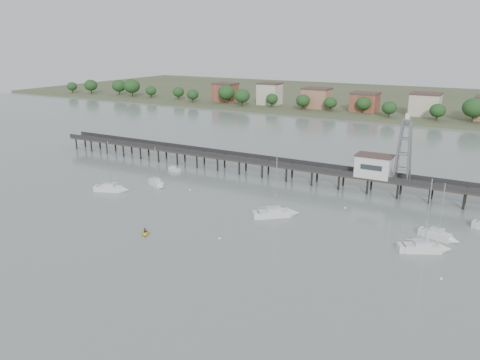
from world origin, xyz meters
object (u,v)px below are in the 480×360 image
object	(u,v)px
sailboat_a	(115,189)
sailboat_c	(281,213)
sailboat_b	(158,184)
lattice_tower	(404,150)
sailboat_f	(442,237)
sailboat_d	(429,248)
pier	(277,164)
yellow_dinghy	(145,234)
white_tender	(174,169)

from	to	relation	value
sailboat_a	sailboat_c	bearing A→B (deg)	-16.37
sailboat_b	sailboat_c	size ratio (longest dim) A/B	0.71
lattice_tower	sailboat_f	size ratio (longest dim) A/B	1.38
sailboat_c	sailboat_f	bearing A→B (deg)	-33.39
sailboat_a	lattice_tower	bearing A→B (deg)	3.25
sailboat_b	sailboat_a	world-z (taller)	sailboat_a
lattice_tower	sailboat_d	bearing A→B (deg)	-69.37
pier	sailboat_d	size ratio (longest dim) A/B	10.80
yellow_dinghy	pier	bearing A→B (deg)	45.73
lattice_tower	sailboat_c	bearing A→B (deg)	-127.32
sailboat_c	lattice_tower	bearing A→B (deg)	12.82
lattice_tower	yellow_dinghy	world-z (taller)	lattice_tower
pier	sailboat_c	size ratio (longest dim) A/B	10.16
sailboat_b	sailboat_f	bearing A→B (deg)	25.11
yellow_dinghy	sailboat_d	bearing A→B (deg)	-16.08
sailboat_d	sailboat_f	xyz separation A→B (m)	(1.23, 6.35, 0.01)
sailboat_b	white_tender	distance (m)	14.76
sailboat_b	sailboat_a	size ratio (longest dim) A/B	0.80
sailboat_a	yellow_dinghy	distance (m)	28.79
sailboat_d	sailboat_a	size ratio (longest dim) A/B	1.07
sailboat_f	sailboat_d	bearing A→B (deg)	-86.98
sailboat_a	yellow_dinghy	bearing A→B (deg)	-57.78
lattice_tower	sailboat_d	size ratio (longest dim) A/B	1.12
sailboat_f	white_tender	bearing A→B (deg)	-176.97
pier	sailboat_b	size ratio (longest dim) A/B	14.37
sailboat_d	sailboat_c	world-z (taller)	sailboat_c
sailboat_d	sailboat_c	bearing A→B (deg)	146.45
sailboat_d	sailboat_b	world-z (taller)	sailboat_d
pier	yellow_dinghy	world-z (taller)	pier
sailboat_a	sailboat_f	xyz separation A→B (m)	(72.62, 8.12, 0.01)
sailboat_d	white_tender	size ratio (longest dim) A/B	3.54
sailboat_f	white_tender	size ratio (longest dim) A/B	2.86
sailboat_a	sailboat_f	world-z (taller)	sailboat_a
lattice_tower	sailboat_b	size ratio (longest dim) A/B	1.49
sailboat_f	lattice_tower	bearing A→B (deg)	132.59
sailboat_c	pier	bearing A→B (deg)	76.65
sailboat_c	sailboat_f	xyz separation A→B (m)	(30.75, 3.49, 0.02)
sailboat_b	sailboat_c	world-z (taller)	sailboat_c
sailboat_c	sailboat_b	bearing A→B (deg)	134.45
pier	white_tender	size ratio (longest dim) A/B	38.19
sailboat_c	yellow_dinghy	distance (m)	28.01
sailboat_a	pier	bearing A→B (deg)	22.52
sailboat_d	sailboat_a	world-z (taller)	sailboat_d
sailboat_d	sailboat_a	bearing A→B (deg)	153.41
lattice_tower	sailboat_f	bearing A→B (deg)	-61.41
lattice_tower	sailboat_d	distance (m)	31.53
sailboat_b	white_tender	world-z (taller)	sailboat_b
sailboat_d	white_tender	distance (m)	72.84
white_tender	pier	bearing A→B (deg)	29.84
lattice_tower	sailboat_c	distance (m)	33.10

